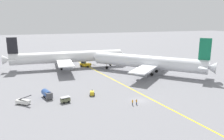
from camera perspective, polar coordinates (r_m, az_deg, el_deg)
name	(u,v)px	position (r m, az deg, el deg)	size (l,w,h in m)	color
ground_plane	(140,100)	(68.03, 6.98, -7.60)	(600.00, 600.00, 0.00)	gray
taxiway_stripe	(133,90)	(77.47, 5.27, -4.96)	(0.50, 120.00, 0.01)	yellow
airliner_at_gate_left	(67,57)	(110.79, -11.20, 3.20)	(58.12, 39.31, 15.47)	white
airliner_being_pushed	(148,62)	(99.22, 9.03, 1.96)	(42.81, 44.05, 16.40)	white
pushback_tug	(85,64)	(113.81, -6.75, 1.47)	(7.24, 6.53, 2.95)	gold
gse_fuel_bowser_stubby	(47,94)	(71.68, -16.05, -5.81)	(3.25, 5.24, 2.40)	#2D5199
gse_gpu_cart_small	(92,93)	(71.45, -5.05, -5.85)	(2.11, 2.45, 1.90)	gold
gse_belt_loader_portside	(23,101)	(69.13, -21.54, -7.38)	(4.64, 4.02, 3.02)	silver
gse_baggage_cart_near_cluster	(65,100)	(66.88, -11.71, -7.36)	(3.04, 2.21, 1.71)	#666B4C
ground_crew_wing_walker_right	(133,102)	(63.88, 5.20, -8.11)	(0.36, 0.36, 1.68)	#4C4C51
ground_crew_marshaller_foreground	(136,102)	(64.47, 6.20, -7.98)	(0.43, 0.40, 1.58)	#2D3351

